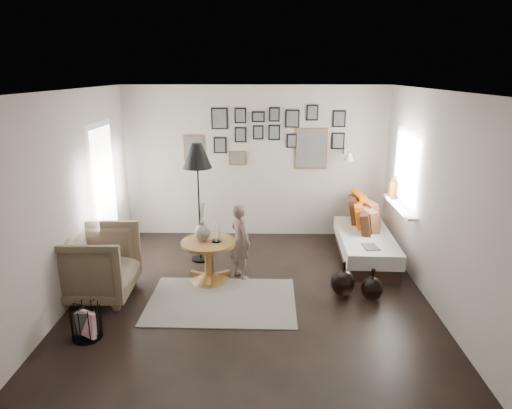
{
  "coord_description": "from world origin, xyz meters",
  "views": [
    {
      "loc": [
        0.17,
        -5.34,
        2.81
      ],
      "look_at": [
        0.05,
        0.5,
        1.1
      ],
      "focal_mm": 32.0,
      "sensor_mm": 36.0,
      "label": 1
    }
  ],
  "objects_px": {
    "armchair": "(95,263)",
    "child": "(240,241)",
    "floor_lamp": "(197,160)",
    "daybed": "(364,240)",
    "magazine_basket": "(86,322)",
    "demijohn_large": "(343,282)",
    "vase": "(202,230)",
    "pedestal_table": "(209,263)",
    "demijohn_small": "(372,288)"
  },
  "relations": [
    {
      "from": "demijohn_small",
      "to": "daybed",
      "type": "bearing_deg",
      "value": 82.4
    },
    {
      "from": "daybed",
      "to": "magazine_basket",
      "type": "bearing_deg",
      "value": -143.85
    },
    {
      "from": "pedestal_table",
      "to": "child",
      "type": "bearing_deg",
      "value": 19.31
    },
    {
      "from": "demijohn_large",
      "to": "armchair",
      "type": "bearing_deg",
      "value": -178.54
    },
    {
      "from": "floor_lamp",
      "to": "demijohn_small",
      "type": "bearing_deg",
      "value": -27.93
    },
    {
      "from": "floor_lamp",
      "to": "vase",
      "type": "bearing_deg",
      "value": -78.75
    },
    {
      "from": "armchair",
      "to": "child",
      "type": "distance_m",
      "value": 1.93
    },
    {
      "from": "vase",
      "to": "floor_lamp",
      "type": "relative_size",
      "value": 0.29
    },
    {
      "from": "pedestal_table",
      "to": "demijohn_large",
      "type": "height_order",
      "value": "pedestal_table"
    },
    {
      "from": "pedestal_table",
      "to": "armchair",
      "type": "relative_size",
      "value": 0.75
    },
    {
      "from": "vase",
      "to": "daybed",
      "type": "distance_m",
      "value": 2.61
    },
    {
      "from": "floor_lamp",
      "to": "demijohn_large",
      "type": "bearing_deg",
      "value": -29.38
    },
    {
      "from": "vase",
      "to": "child",
      "type": "height_order",
      "value": "vase"
    },
    {
      "from": "pedestal_table",
      "to": "daybed",
      "type": "relative_size",
      "value": 0.4
    },
    {
      "from": "floor_lamp",
      "to": "child",
      "type": "relative_size",
      "value": 1.68
    },
    {
      "from": "demijohn_large",
      "to": "daybed",
      "type": "bearing_deg",
      "value": 67.56
    },
    {
      "from": "pedestal_table",
      "to": "floor_lamp",
      "type": "distance_m",
      "value": 1.51
    },
    {
      "from": "magazine_basket",
      "to": "demijohn_small",
      "type": "xyz_separation_m",
      "value": [
        3.3,
        0.93,
        -0.03
      ]
    },
    {
      "from": "vase",
      "to": "armchair",
      "type": "height_order",
      "value": "vase"
    },
    {
      "from": "vase",
      "to": "daybed",
      "type": "bearing_deg",
      "value": 20.62
    },
    {
      "from": "daybed",
      "to": "child",
      "type": "height_order",
      "value": "child"
    },
    {
      "from": "armchair",
      "to": "demijohn_large",
      "type": "height_order",
      "value": "armchair"
    },
    {
      "from": "demijohn_large",
      "to": "child",
      "type": "relative_size",
      "value": 0.44
    },
    {
      "from": "pedestal_table",
      "to": "magazine_basket",
      "type": "height_order",
      "value": "pedestal_table"
    },
    {
      "from": "floor_lamp",
      "to": "child",
      "type": "xyz_separation_m",
      "value": [
        0.65,
        -0.6,
        -1.02
      ]
    },
    {
      "from": "floor_lamp",
      "to": "magazine_basket",
      "type": "distance_m",
      "value": 2.74
    },
    {
      "from": "armchair",
      "to": "floor_lamp",
      "type": "distance_m",
      "value": 2.02
    },
    {
      "from": "vase",
      "to": "armchair",
      "type": "distance_m",
      "value": 1.44
    },
    {
      "from": "daybed",
      "to": "magazine_basket",
      "type": "distance_m",
      "value": 4.22
    },
    {
      "from": "floor_lamp",
      "to": "child",
      "type": "height_order",
      "value": "floor_lamp"
    },
    {
      "from": "vase",
      "to": "child",
      "type": "bearing_deg",
      "value": 14.32
    },
    {
      "from": "demijohn_small",
      "to": "child",
      "type": "height_order",
      "value": "child"
    },
    {
      "from": "floor_lamp",
      "to": "child",
      "type": "bearing_deg",
      "value": -42.54
    },
    {
      "from": "floor_lamp",
      "to": "demijohn_small",
      "type": "relative_size",
      "value": 4.23
    },
    {
      "from": "armchair",
      "to": "magazine_basket",
      "type": "distance_m",
      "value": 1.03
    },
    {
      "from": "vase",
      "to": "demijohn_large",
      "type": "distance_m",
      "value": 1.99
    },
    {
      "from": "floor_lamp",
      "to": "pedestal_table",
      "type": "bearing_deg",
      "value": -73.25
    },
    {
      "from": "armchair",
      "to": "demijohn_small",
      "type": "relative_size",
      "value": 2.33
    },
    {
      "from": "pedestal_table",
      "to": "demijohn_large",
      "type": "relative_size",
      "value": 1.59
    },
    {
      "from": "demijohn_small",
      "to": "magazine_basket",
      "type": "bearing_deg",
      "value": -164.3
    },
    {
      "from": "floor_lamp",
      "to": "demijohn_large",
      "type": "relative_size",
      "value": 3.85
    },
    {
      "from": "vase",
      "to": "child",
      "type": "relative_size",
      "value": 0.49
    },
    {
      "from": "floor_lamp",
      "to": "magazine_basket",
      "type": "relative_size",
      "value": 4.54
    },
    {
      "from": "daybed",
      "to": "child",
      "type": "distance_m",
      "value": 2.07
    },
    {
      "from": "vase",
      "to": "magazine_basket",
      "type": "xyz_separation_m",
      "value": [
        -1.09,
        -1.45,
        -0.56
      ]
    },
    {
      "from": "demijohn_small",
      "to": "child",
      "type": "xyz_separation_m",
      "value": [
        -1.71,
        0.65,
        0.38
      ]
    },
    {
      "from": "floor_lamp",
      "to": "magazine_basket",
      "type": "height_order",
      "value": "floor_lamp"
    },
    {
      "from": "daybed",
      "to": "armchair",
      "type": "xyz_separation_m",
      "value": [
        -3.73,
        -1.39,
        0.17
      ]
    },
    {
      "from": "armchair",
      "to": "pedestal_table",
      "type": "bearing_deg",
      "value": -72.97
    },
    {
      "from": "floor_lamp",
      "to": "magazine_basket",
      "type": "xyz_separation_m",
      "value": [
        -0.95,
        -2.18,
        -1.37
      ]
    }
  ]
}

